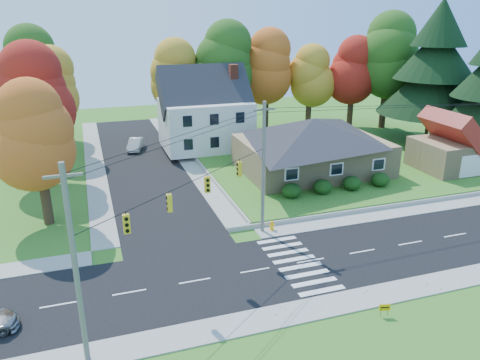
{
  "coord_description": "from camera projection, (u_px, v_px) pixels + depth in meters",
  "views": [
    {
      "loc": [
        -13.32,
        -24.85,
        15.79
      ],
      "look_at": [
        -2.35,
        8.0,
        3.33
      ],
      "focal_mm": 35.0,
      "sensor_mm": 36.0,
      "label": 1
    }
  ],
  "objects": [
    {
      "name": "ground",
      "position": [
        311.0,
        261.0,
        31.49
      ],
      "size": [
        120.0,
        120.0,
        0.0
      ],
      "primitive_type": "plane",
      "color": "#3D7923"
    },
    {
      "name": "road_main",
      "position": [
        311.0,
        261.0,
        31.49
      ],
      "size": [
        90.0,
        8.0,
        0.02
      ],
      "primitive_type": "cube",
      "color": "black",
      "rests_on": "ground"
    },
    {
      "name": "road_cross",
      "position": [
        141.0,
        162.0,
        52.31
      ],
      "size": [
        8.0,
        44.0,
        0.02
      ],
      "primitive_type": "cube",
      "color": "black",
      "rests_on": "ground"
    },
    {
      "name": "sidewalk_north",
      "position": [
        281.0,
        229.0,
        35.94
      ],
      "size": [
        90.0,
        2.0,
        0.08
      ],
      "primitive_type": "cube",
      "color": "#9C9A90",
      "rests_on": "ground"
    },
    {
      "name": "sidewalk_south",
      "position": [
        350.0,
        301.0,
        27.02
      ],
      "size": [
        90.0,
        2.0,
        0.08
      ],
      "primitive_type": "cube",
      "color": "#9C9A90",
      "rests_on": "ground"
    },
    {
      "name": "lawn",
      "position": [
        330.0,
        155.0,
        54.03
      ],
      "size": [
        30.0,
        30.0,
        0.5
      ],
      "primitive_type": "cube",
      "color": "#3D7923",
      "rests_on": "ground"
    },
    {
      "name": "ranch_house",
      "position": [
        312.0,
        144.0,
        47.05
      ],
      "size": [
        14.6,
        10.6,
        5.4
      ],
      "color": "tan",
      "rests_on": "lawn"
    },
    {
      "name": "colonial_house",
      "position": [
        206.0,
        113.0,
        54.95
      ],
      "size": [
        10.4,
        8.4,
        9.6
      ],
      "color": "silver",
      "rests_on": "lawn"
    },
    {
      "name": "garage",
      "position": [
        453.0,
        147.0,
        47.79
      ],
      "size": [
        7.3,
        6.3,
        4.6
      ],
      "color": "tan",
      "rests_on": "lawn"
    },
    {
      "name": "hedge_row",
      "position": [
        337.0,
        185.0,
        42.09
      ],
      "size": [
        10.7,
        1.7,
        1.27
      ],
      "color": "#163A10",
      "rests_on": "lawn"
    },
    {
      "name": "traffic_infrastructure",
      "position": [
        303.0,
        183.0,
        30.92
      ],
      "size": [
        38.1,
        10.66,
        10.0
      ],
      "color": "#666059",
      "rests_on": "ground"
    },
    {
      "name": "tree_lot_0",
      "position": [
        177.0,
        76.0,
        58.44
      ],
      "size": [
        6.72,
        6.72,
        12.51
      ],
      "color": "#3F2A19",
      "rests_on": "lawn"
    },
    {
      "name": "tree_lot_1",
      "position": [
        225.0,
        64.0,
        58.89
      ],
      "size": [
        7.84,
        7.84,
        14.6
      ],
      "color": "#3F2A19",
      "rests_on": "lawn"
    },
    {
      "name": "tree_lot_2",
      "position": [
        266.0,
        67.0,
        61.79
      ],
      "size": [
        7.28,
        7.28,
        13.56
      ],
      "color": "#3F2A19",
      "rests_on": "lawn"
    },
    {
      "name": "tree_lot_3",
      "position": [
        310.0,
        76.0,
        63.13
      ],
      "size": [
        6.16,
        6.16,
        11.47
      ],
      "color": "#3F2A19",
      "rests_on": "lawn"
    },
    {
      "name": "tree_lot_4",
      "position": [
        353.0,
        70.0,
        63.8
      ],
      "size": [
        6.72,
        6.72,
        12.51
      ],
      "color": "#3F2A19",
      "rests_on": "lawn"
    },
    {
      "name": "tree_lot_5",
      "position": [
        389.0,
        56.0,
        62.55
      ],
      "size": [
        8.4,
        8.4,
        15.64
      ],
      "color": "#3F2A19",
      "rests_on": "lawn"
    },
    {
      "name": "conifer_east_a",
      "position": [
        435.0,
        69.0,
        56.0
      ],
      "size": [
        12.8,
        12.8,
        16.96
      ],
      "color": "#3F2A19",
      "rests_on": "lawn"
    },
    {
      "name": "tree_west_0",
      "position": [
        36.0,
        136.0,
        34.72
      ],
      "size": [
        6.16,
        6.16,
        11.47
      ],
      "color": "#3F2A19",
      "rests_on": "ground"
    },
    {
      "name": "tree_west_1",
      "position": [
        30.0,
        97.0,
        42.9
      ],
      "size": [
        7.28,
        7.28,
        13.56
      ],
      "color": "#3F2A19",
      "rests_on": "ground"
    },
    {
      "name": "tree_west_2",
      "position": [
        48.0,
        88.0,
        52.35
      ],
      "size": [
        6.72,
        6.72,
        12.51
      ],
      "color": "#3F2A19",
      "rests_on": "ground"
    },
    {
      "name": "tree_west_3",
      "position": [
        33.0,
        69.0,
        58.45
      ],
      "size": [
        7.84,
        7.84,
        14.6
      ],
      "color": "#3F2A19",
      "rests_on": "ground"
    },
    {
      "name": "white_car",
      "position": [
        135.0,
        144.0,
        56.59
      ],
      "size": [
        2.6,
        4.44,
        1.38
      ],
      "primitive_type": "imported",
      "rotation": [
        0.0,
        0.0,
        -0.29
      ],
      "color": "#BDBDBD",
      "rests_on": "road_cross"
    },
    {
      "name": "fire_hydrant",
      "position": [
        272.0,
        226.0,
        35.72
      ],
      "size": [
        0.46,
        0.36,
        0.81
      ],
      "color": "#FFAD06",
      "rests_on": "ground"
    },
    {
      "name": "yard_sign",
      "position": [
        385.0,
        308.0,
        25.58
      ],
      "size": [
        0.6,
        0.19,
        0.76
      ],
      "color": "black",
      "rests_on": "ground"
    }
  ]
}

